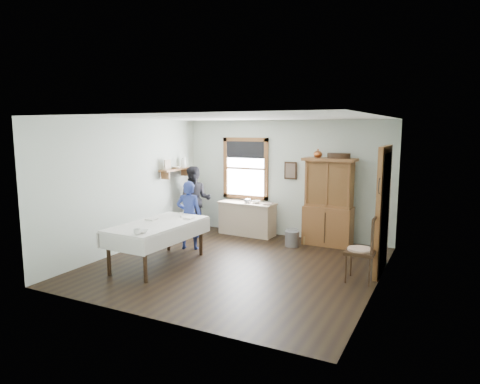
{
  "coord_description": "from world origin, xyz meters",
  "views": [
    {
      "loc": [
        3.48,
        -6.79,
        2.52
      ],
      "look_at": [
        -0.07,
        0.3,
        1.33
      ],
      "focal_mm": 32.0,
      "sensor_mm": 36.0,
      "label": 1
    }
  ],
  "objects_px": {
    "work_counter": "(247,218)",
    "spindle_chair": "(361,249)",
    "china_hutch": "(328,202)",
    "pail": "(292,239)",
    "wicker_basket": "(310,239)",
    "dining_table": "(158,244)",
    "woman_blue": "(189,218)",
    "figure_dark": "(195,202)"
  },
  "relations": [
    {
      "from": "china_hutch",
      "to": "spindle_chair",
      "type": "relative_size",
      "value": 1.7
    },
    {
      "from": "spindle_chair",
      "to": "figure_dark",
      "type": "distance_m",
      "value": 4.54
    },
    {
      "from": "woman_blue",
      "to": "wicker_basket",
      "type": "bearing_deg",
      "value": -163.3
    },
    {
      "from": "work_counter",
      "to": "spindle_chair",
      "type": "xyz_separation_m",
      "value": [
        3.03,
        -1.99,
        0.16
      ]
    },
    {
      "from": "china_hutch",
      "to": "wicker_basket",
      "type": "distance_m",
      "value": 0.93
    },
    {
      "from": "spindle_chair",
      "to": "pail",
      "type": "relative_size",
      "value": 3.4
    },
    {
      "from": "china_hutch",
      "to": "pail",
      "type": "xyz_separation_m",
      "value": [
        -0.65,
        -0.46,
        -0.78
      ]
    },
    {
      "from": "pail",
      "to": "work_counter",
      "type": "bearing_deg",
      "value": 159.78
    },
    {
      "from": "china_hutch",
      "to": "figure_dark",
      "type": "relative_size",
      "value": 1.26
    },
    {
      "from": "china_hutch",
      "to": "dining_table",
      "type": "xyz_separation_m",
      "value": [
        -2.45,
        -2.75,
        -0.55
      ]
    },
    {
      "from": "woman_blue",
      "to": "china_hutch",
      "type": "bearing_deg",
      "value": -166.07
    },
    {
      "from": "woman_blue",
      "to": "dining_table",
      "type": "bearing_deg",
      "value": 74.03
    },
    {
      "from": "wicker_basket",
      "to": "figure_dark",
      "type": "distance_m",
      "value": 2.89
    },
    {
      "from": "work_counter",
      "to": "china_hutch",
      "type": "height_order",
      "value": "china_hutch"
    },
    {
      "from": "china_hutch",
      "to": "wicker_basket",
      "type": "relative_size",
      "value": 6.03
    },
    {
      "from": "dining_table",
      "to": "woman_blue",
      "type": "xyz_separation_m",
      "value": [
        -0.06,
        1.14,
        0.27
      ]
    },
    {
      "from": "spindle_chair",
      "to": "woman_blue",
      "type": "relative_size",
      "value": 0.83
    },
    {
      "from": "spindle_chair",
      "to": "work_counter",
      "type": "bearing_deg",
      "value": 146.07
    },
    {
      "from": "spindle_chair",
      "to": "woman_blue",
      "type": "xyz_separation_m",
      "value": [
        -3.58,
        0.35,
        0.11
      ]
    },
    {
      "from": "china_hutch",
      "to": "figure_dark",
      "type": "bearing_deg",
      "value": -173.06
    },
    {
      "from": "dining_table",
      "to": "china_hutch",
      "type": "bearing_deg",
      "value": 48.27
    },
    {
      "from": "dining_table",
      "to": "pail",
      "type": "xyz_separation_m",
      "value": [
        1.8,
        2.29,
        -0.23
      ]
    },
    {
      "from": "pail",
      "to": "woman_blue",
      "type": "relative_size",
      "value": 0.24
    },
    {
      "from": "dining_table",
      "to": "work_counter",
      "type": "bearing_deg",
      "value": 79.73
    },
    {
      "from": "pail",
      "to": "wicker_basket",
      "type": "distance_m",
      "value": 0.48
    },
    {
      "from": "dining_table",
      "to": "woman_blue",
      "type": "height_order",
      "value": "woman_blue"
    },
    {
      "from": "china_hutch",
      "to": "dining_table",
      "type": "distance_m",
      "value": 3.73
    },
    {
      "from": "spindle_chair",
      "to": "pail",
      "type": "distance_m",
      "value": 2.33
    },
    {
      "from": "china_hutch",
      "to": "woman_blue",
      "type": "height_order",
      "value": "china_hutch"
    },
    {
      "from": "dining_table",
      "to": "figure_dark",
      "type": "distance_m",
      "value": 2.53
    },
    {
      "from": "china_hutch",
      "to": "spindle_chair",
      "type": "distance_m",
      "value": 2.27
    },
    {
      "from": "work_counter",
      "to": "figure_dark",
      "type": "relative_size",
      "value": 0.91
    },
    {
      "from": "pail",
      "to": "figure_dark",
      "type": "distance_m",
      "value": 2.58
    },
    {
      "from": "dining_table",
      "to": "pail",
      "type": "relative_size",
      "value": 6.04
    },
    {
      "from": "spindle_chair",
      "to": "pail",
      "type": "height_order",
      "value": "spindle_chair"
    },
    {
      "from": "dining_table",
      "to": "spindle_chair",
      "type": "distance_m",
      "value": 3.62
    },
    {
      "from": "work_counter",
      "to": "pail",
      "type": "height_order",
      "value": "work_counter"
    },
    {
      "from": "pail",
      "to": "wicker_basket",
      "type": "xyz_separation_m",
      "value": [
        0.29,
        0.37,
        -0.07
      ]
    },
    {
      "from": "figure_dark",
      "to": "pail",
      "type": "bearing_deg",
      "value": -25.11
    },
    {
      "from": "china_hutch",
      "to": "woman_blue",
      "type": "distance_m",
      "value": 3.0
    },
    {
      "from": "work_counter",
      "to": "china_hutch",
      "type": "xyz_separation_m",
      "value": [
        1.95,
        -0.02,
        0.55
      ]
    },
    {
      "from": "work_counter",
      "to": "wicker_basket",
      "type": "xyz_separation_m",
      "value": [
        1.59,
        -0.11,
        -0.3
      ]
    }
  ]
}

